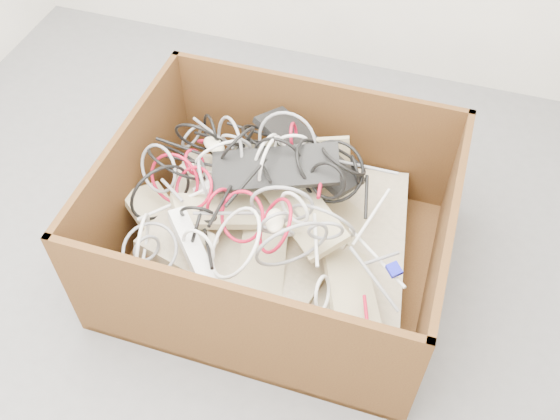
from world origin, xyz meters
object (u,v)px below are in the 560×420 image
(cardboard_box, at_px, (274,241))
(vga_plug, at_px, (394,270))
(power_strip_left, at_px, (232,177))
(power_strip_right, at_px, (193,248))

(cardboard_box, xyz_separation_m, vga_plug, (0.45, -0.14, 0.21))
(power_strip_left, height_order, vga_plug, power_strip_left)
(cardboard_box, bearing_deg, vga_plug, -17.58)
(cardboard_box, height_order, power_strip_right, cardboard_box)
(power_strip_left, distance_m, power_strip_right, 0.35)
(cardboard_box, xyz_separation_m, power_strip_left, (-0.19, 0.08, 0.21))
(power_strip_left, relative_size, power_strip_right, 0.95)
(cardboard_box, relative_size, power_strip_left, 4.05)
(power_strip_right, relative_size, vga_plug, 6.80)
(power_strip_left, xyz_separation_m, power_strip_right, (-0.01, -0.35, 0.00))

